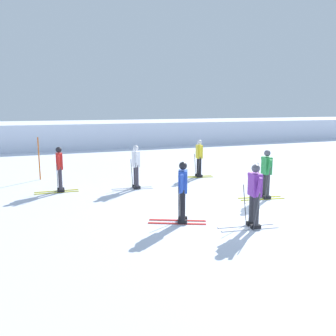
{
  "coord_description": "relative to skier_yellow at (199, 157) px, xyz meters",
  "views": [
    {
      "loc": [
        -5.4,
        -8.89,
        3.17
      ],
      "look_at": [
        -0.66,
        3.12,
        0.9
      ],
      "focal_mm": 37.19,
      "sensor_mm": 36.0,
      "label": 1
    }
  ],
  "objects": [
    {
      "name": "ground_plane",
      "position": [
        -1.65,
        -5.16,
        -0.92
      ],
      "size": [
        120.0,
        120.0,
        0.0
      ],
      "primitive_type": "plane",
      "color": "silver"
    },
    {
      "name": "far_snow_ridge",
      "position": [
        -1.65,
        16.01,
        0.05
      ],
      "size": [
        80.0,
        7.91,
        1.92
      ],
      "primitive_type": "cube",
      "color": "silver",
      "rests_on": "ground"
    },
    {
      "name": "skier_yellow",
      "position": [
        0.0,
        0.0,
        0.0
      ],
      "size": [
        1.64,
        0.99,
        1.71
      ],
      "color": "gold",
      "rests_on": "ground"
    },
    {
      "name": "skier_green",
      "position": [
        0.47,
        -4.26,
        0.0
      ],
      "size": [
        1.64,
        0.99,
        1.71
      ],
      "color": "gold",
      "rests_on": "ground"
    },
    {
      "name": "skier_red",
      "position": [
        -6.14,
        -0.62,
        0.0
      ],
      "size": [
        1.62,
        1.0,
        1.71
      ],
      "color": "gold",
      "rests_on": "ground"
    },
    {
      "name": "skier_white",
      "position": [
        -3.33,
        -1.15,
        0.0
      ],
      "size": [
        1.62,
        1.0,
        1.71
      ],
      "color": "silver",
      "rests_on": "ground"
    },
    {
      "name": "skier_blue",
      "position": [
        -3.28,
        -5.57,
        0.0
      ],
      "size": [
        1.6,
        1.03,
        1.71
      ],
      "color": "red",
      "rests_on": "ground"
    },
    {
      "name": "skier_purple",
      "position": [
        -1.69,
        -6.63,
        0.0
      ],
      "size": [
        1.64,
        0.99,
        1.71
      ],
      "color": "silver",
      "rests_on": "ground"
    },
    {
      "name": "trail_marker_pole",
      "position": [
        -6.79,
        2.06,
        0.02
      ],
      "size": [
        0.05,
        0.05,
        1.88
      ],
      "primitive_type": "cylinder",
      "color": "#C65614",
      "rests_on": "ground"
    }
  ]
}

